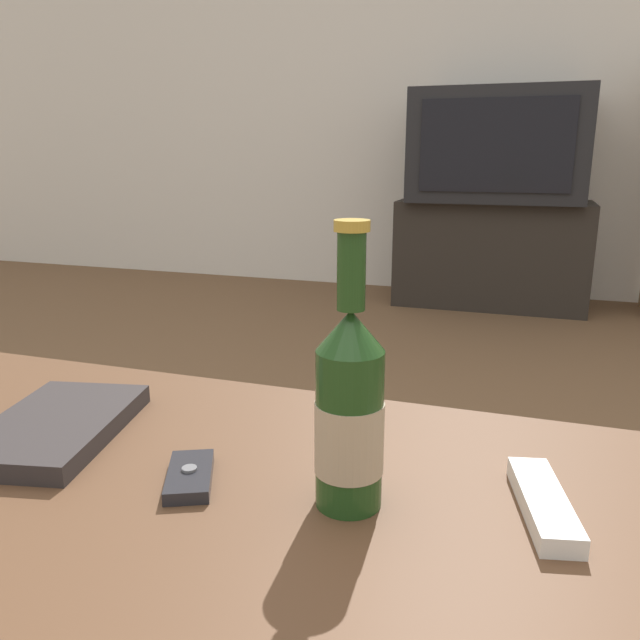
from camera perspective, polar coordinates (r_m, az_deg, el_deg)
back_wall at (r=3.58m, az=13.63°, el=23.48°), size 8.00×0.05×2.60m
coffee_table at (r=0.73m, az=-15.36°, el=-18.59°), size 1.10×0.61×0.41m
tv_stand at (r=3.27m, az=15.37°, el=5.91°), size 0.92×0.43×0.52m
television at (r=3.23m, az=16.02°, el=15.02°), size 0.81×0.55×0.52m
beer_bottle at (r=0.60m, az=2.71°, el=-8.29°), size 0.07×0.07×0.28m
cell_phone at (r=0.69m, az=-11.82°, el=-13.79°), size 0.08×0.10×0.02m
remote_control at (r=0.66m, az=19.74°, el=-15.48°), size 0.07×0.15×0.02m
table_book at (r=0.83m, az=-22.99°, el=-8.95°), size 0.19×0.26×0.02m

